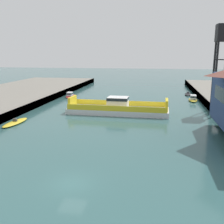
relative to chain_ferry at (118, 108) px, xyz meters
name	(u,v)px	position (x,y,z in m)	size (l,w,h in m)	color
ground_plane	(72,183)	(0.06, -31.13, -1.07)	(400.00, 400.00, 0.00)	#335B5B
chain_ferry	(118,108)	(0.00, 0.00, 0.00)	(21.34, 6.70, 3.51)	silver
moored_boat_near_left	(15,122)	(-17.15, -11.50, -0.83)	(2.46, 7.21, 0.95)	yellow
moored_boat_near_right	(70,95)	(-16.99, 18.79, -0.53)	(2.53, 6.62, 1.44)	red
moored_boat_mid_left	(188,94)	(17.61, 28.74, -0.82)	(2.76, 6.58, 0.98)	black
moored_boat_mid_right	(193,99)	(17.73, 18.06, -0.46)	(2.54, 6.31, 1.64)	yellow
crane_tower	(223,43)	(21.35, 6.02, 13.52)	(3.00, 3.00, 16.75)	black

